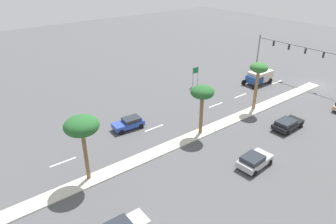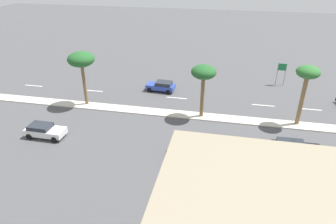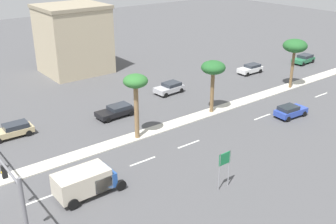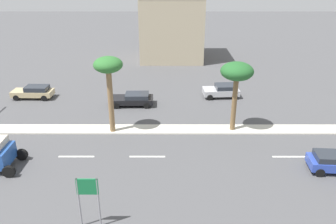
# 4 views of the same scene
# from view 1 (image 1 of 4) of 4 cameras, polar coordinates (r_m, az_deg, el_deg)

# --- Properties ---
(ground_plane) EXTENTS (160.00, 160.00, 0.00)m
(ground_plane) POSITION_cam_1_polar(r_m,az_deg,el_deg) (37.15, 3.97, -4.92)
(ground_plane) COLOR #4C4C4F
(median_curb) EXTENTS (1.80, 73.59, 0.12)m
(median_curb) POSITION_cam_1_polar(r_m,az_deg,el_deg) (33.10, -6.85, -9.37)
(median_curb) COLOR beige
(median_curb) RESTS_ON ground
(lane_stripe_leading) EXTENTS (0.20, 2.80, 0.01)m
(lane_stripe_leading) POSITION_cam_1_polar(r_m,az_deg,el_deg) (57.23, 19.67, 5.29)
(lane_stripe_leading) COLOR silver
(lane_stripe_leading) RESTS_ON ground
(lane_stripe_right) EXTENTS (0.20, 2.80, 0.01)m
(lane_stripe_right) POSITION_cam_1_polar(r_m,az_deg,el_deg) (49.74, 13.36, 2.98)
(lane_stripe_right) COLOR silver
(lane_stripe_right) RESTS_ON ground
(lane_stripe_left) EXTENTS (0.20, 2.80, 0.01)m
(lane_stripe_left) POSITION_cam_1_polar(r_m,az_deg,el_deg) (45.84, 8.87, 1.30)
(lane_stripe_left) COLOR silver
(lane_stripe_left) RESTS_ON ground
(lane_stripe_front) EXTENTS (0.20, 2.80, 0.01)m
(lane_stripe_front) POSITION_cam_1_polar(r_m,az_deg,el_deg) (39.23, -2.63, -3.01)
(lane_stripe_front) COLOR silver
(lane_stripe_front) RESTS_ON ground
(lane_stripe_center) EXTENTS (0.20, 2.80, 0.01)m
(lane_stripe_center) POSITION_cam_1_polar(r_m,az_deg,el_deg) (34.90, -19.00, -8.83)
(lane_stripe_center) COLOR silver
(lane_stripe_center) RESTS_ON ground
(traffic_signal_gantry) EXTENTS (15.81, 0.53, 6.64)m
(traffic_signal_gantry) POSITION_cam_1_polar(r_m,az_deg,el_deg) (59.81, 19.90, 10.59)
(traffic_signal_gantry) COLOR slate
(traffic_signal_gantry) RESTS_ON ground
(directional_road_sign) EXTENTS (0.10, 1.22, 3.24)m
(directional_road_sign) POSITION_cam_1_polar(r_m,az_deg,el_deg) (51.77, 5.15, 7.29)
(directional_road_sign) COLOR gray
(directional_road_sign) RESTS_ON ground
(palm_tree_far) EXTENTS (2.44, 2.44, 6.78)m
(palm_tree_far) POSITION_cam_1_polar(r_m,az_deg,el_deg) (43.64, 16.54, 7.39)
(palm_tree_far) COLOR olive
(palm_tree_far) RESTS_ON median_curb
(palm_tree_leading) EXTENTS (2.80, 2.80, 6.22)m
(palm_tree_leading) POSITION_cam_1_polar(r_m,az_deg,el_deg) (35.85, 6.42, 3.41)
(palm_tree_leading) COLOR brown
(palm_tree_leading) RESTS_ON median_curb
(palm_tree_left) EXTENTS (3.23, 3.23, 6.76)m
(palm_tree_left) POSITION_cam_1_polar(r_m,az_deg,el_deg) (28.66, -15.81, -2.71)
(palm_tree_left) COLOR brown
(palm_tree_left) RESTS_ON median_curb
(sedan_black_inboard) EXTENTS (2.19, 4.49, 1.31)m
(sedan_black_inboard) POSITION_cam_1_polar(r_m,az_deg,el_deg) (41.56, 21.37, -2.06)
(sedan_black_inboard) COLOR black
(sedan_black_inboard) RESTS_ON ground
(sedan_silver_center) EXTENTS (2.33, 4.06, 1.43)m
(sedan_silver_center) POSITION_cam_1_polar(r_m,az_deg,el_deg) (33.22, 15.81, -8.68)
(sedan_silver_center) COLOR #B2B2B7
(sedan_silver_center) RESTS_ON ground
(sedan_blue_leading) EXTENTS (2.16, 4.05, 1.40)m
(sedan_blue_leading) POSITION_cam_1_polar(r_m,az_deg,el_deg) (39.12, -7.29, -2.06)
(sedan_blue_leading) COLOR #2D47AD
(sedan_blue_leading) RESTS_ON ground
(box_truck) EXTENTS (2.59, 5.40, 2.19)m
(box_truck) POSITION_cam_1_polar(r_m,az_deg,el_deg) (55.05, 16.57, 6.29)
(box_truck) COLOR #234C99
(box_truck) RESTS_ON ground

